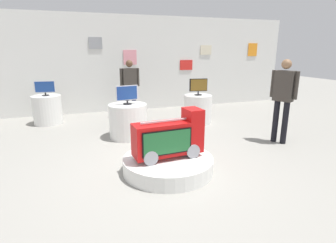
{
  "coord_description": "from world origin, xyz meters",
  "views": [
    {
      "loc": [
        -1.27,
        -4.04,
        1.95
      ],
      "look_at": [
        0.35,
        0.69,
        0.61
      ],
      "focal_mm": 28.59,
      "sensor_mm": 36.0,
      "label": 1
    }
  ],
  "objects_px": {
    "display_pedestal_center_rear": "(47,110)",
    "tv_on_right_rear": "(127,94)",
    "tv_on_left_rear": "(198,86)",
    "display_pedestal_right_rear": "(128,121)",
    "shopper_browsing_rear": "(283,95)",
    "tv_on_center_rear": "(45,88)",
    "display_pedestal_left_rear": "(198,109)",
    "shopper_browsing_near_truck": "(130,85)",
    "main_display_pedestal": "(168,164)",
    "novelty_firetruck_tv": "(169,139)"
  },
  "relations": [
    {
      "from": "novelty_firetruck_tv",
      "to": "display_pedestal_center_rear",
      "type": "height_order",
      "value": "novelty_firetruck_tv"
    },
    {
      "from": "tv_on_right_rear",
      "to": "shopper_browsing_near_truck",
      "type": "distance_m",
      "value": 1.83
    },
    {
      "from": "display_pedestal_left_rear",
      "to": "tv_on_left_rear",
      "type": "height_order",
      "value": "tv_on_left_rear"
    },
    {
      "from": "shopper_browsing_rear",
      "to": "display_pedestal_right_rear",
      "type": "bearing_deg",
      "value": 154.88
    },
    {
      "from": "display_pedestal_center_rear",
      "to": "tv_on_left_rear",
      "type": "bearing_deg",
      "value": -17.88
    },
    {
      "from": "display_pedestal_center_rear",
      "to": "tv_on_right_rear",
      "type": "relative_size",
      "value": 1.53
    },
    {
      "from": "tv_on_left_rear",
      "to": "display_pedestal_center_rear",
      "type": "xyz_separation_m",
      "value": [
        -3.88,
        1.25,
        -0.63
      ]
    },
    {
      "from": "display_pedestal_left_rear",
      "to": "tv_on_center_rear",
      "type": "bearing_deg",
      "value": 162.23
    },
    {
      "from": "tv_on_center_rear",
      "to": "main_display_pedestal",
      "type": "bearing_deg",
      "value": -61.22
    },
    {
      "from": "display_pedestal_left_rear",
      "to": "shopper_browsing_rear",
      "type": "distance_m",
      "value": 2.36
    },
    {
      "from": "shopper_browsing_rear",
      "to": "display_pedestal_left_rear",
      "type": "bearing_deg",
      "value": 115.78
    },
    {
      "from": "novelty_firetruck_tv",
      "to": "tv_on_right_rear",
      "type": "bearing_deg",
      "value": 98.56
    },
    {
      "from": "display_pedestal_left_rear",
      "to": "tv_on_center_rear",
      "type": "relative_size",
      "value": 1.48
    },
    {
      "from": "tv_on_left_rear",
      "to": "display_pedestal_right_rear",
      "type": "xyz_separation_m",
      "value": [
        -2.03,
        -0.62,
        -0.63
      ]
    },
    {
      "from": "main_display_pedestal",
      "to": "display_pedestal_right_rear",
      "type": "distance_m",
      "value": 2.03
    },
    {
      "from": "novelty_firetruck_tv",
      "to": "display_pedestal_center_rear",
      "type": "bearing_deg",
      "value": 118.99
    },
    {
      "from": "tv_on_left_rear",
      "to": "display_pedestal_center_rear",
      "type": "height_order",
      "value": "tv_on_left_rear"
    },
    {
      "from": "main_display_pedestal",
      "to": "shopper_browsing_rear",
      "type": "relative_size",
      "value": 0.84
    },
    {
      "from": "display_pedestal_right_rear",
      "to": "tv_on_center_rear",
      "type": "bearing_deg",
      "value": 134.68
    },
    {
      "from": "tv_on_left_rear",
      "to": "tv_on_center_rear",
      "type": "bearing_deg",
      "value": 162.17
    },
    {
      "from": "display_pedestal_left_rear",
      "to": "shopper_browsing_near_truck",
      "type": "xyz_separation_m",
      "value": [
        -1.62,
        1.15,
        0.6
      ]
    },
    {
      "from": "display_pedestal_center_rear",
      "to": "display_pedestal_left_rear",
      "type": "bearing_deg",
      "value": -17.83
    },
    {
      "from": "novelty_firetruck_tv",
      "to": "display_pedestal_right_rear",
      "type": "relative_size",
      "value": 1.35
    },
    {
      "from": "main_display_pedestal",
      "to": "display_pedestal_right_rear",
      "type": "bearing_deg",
      "value": 97.9
    },
    {
      "from": "display_pedestal_left_rear",
      "to": "display_pedestal_right_rear",
      "type": "relative_size",
      "value": 0.9
    },
    {
      "from": "main_display_pedestal",
      "to": "tv_on_left_rear",
      "type": "xyz_separation_m",
      "value": [
        1.75,
        2.62,
        0.89
      ]
    },
    {
      "from": "display_pedestal_left_rear",
      "to": "tv_on_center_rear",
      "type": "height_order",
      "value": "tv_on_center_rear"
    },
    {
      "from": "tv_on_center_rear",
      "to": "display_pedestal_right_rear",
      "type": "xyz_separation_m",
      "value": [
        1.85,
        -1.87,
        -0.6
      ]
    },
    {
      "from": "novelty_firetruck_tv",
      "to": "shopper_browsing_rear",
      "type": "xyz_separation_m",
      "value": [
        2.71,
        0.59,
        0.48
      ]
    },
    {
      "from": "tv_on_center_rear",
      "to": "shopper_browsing_near_truck",
      "type": "xyz_separation_m",
      "value": [
        2.26,
        -0.09,
        -0.0
      ]
    },
    {
      "from": "main_display_pedestal",
      "to": "shopper_browsing_near_truck",
      "type": "xyz_separation_m",
      "value": [
        0.13,
        3.77,
        0.86
      ]
    },
    {
      "from": "display_pedestal_center_rear",
      "to": "shopper_browsing_near_truck",
      "type": "relative_size",
      "value": 0.46
    },
    {
      "from": "main_display_pedestal",
      "to": "shopper_browsing_near_truck",
      "type": "relative_size",
      "value": 0.89
    },
    {
      "from": "novelty_firetruck_tv",
      "to": "tv_on_right_rear",
      "type": "relative_size",
      "value": 2.31
    },
    {
      "from": "display_pedestal_center_rear",
      "to": "tv_on_center_rear",
      "type": "xyz_separation_m",
      "value": [
        0.0,
        -0.0,
        0.6
      ]
    },
    {
      "from": "display_pedestal_center_rear",
      "to": "shopper_browsing_near_truck",
      "type": "distance_m",
      "value": 2.34
    },
    {
      "from": "tv_on_right_rear",
      "to": "shopper_browsing_rear",
      "type": "bearing_deg",
      "value": -25.05
    },
    {
      "from": "display_pedestal_center_rear",
      "to": "tv_on_center_rear",
      "type": "height_order",
      "value": "tv_on_center_rear"
    },
    {
      "from": "novelty_firetruck_tv",
      "to": "display_pedestal_right_rear",
      "type": "height_order",
      "value": "novelty_firetruck_tv"
    },
    {
      "from": "main_display_pedestal",
      "to": "display_pedestal_left_rear",
      "type": "height_order",
      "value": "display_pedestal_left_rear"
    },
    {
      "from": "display_pedestal_right_rear",
      "to": "tv_on_left_rear",
      "type": "bearing_deg",
      "value": 16.97
    },
    {
      "from": "tv_on_left_rear",
      "to": "novelty_firetruck_tv",
      "type": "bearing_deg",
      "value": -123.42
    },
    {
      "from": "tv_on_left_rear",
      "to": "shopper_browsing_rear",
      "type": "height_order",
      "value": "shopper_browsing_rear"
    },
    {
      "from": "display_pedestal_left_rear",
      "to": "shopper_browsing_near_truck",
      "type": "height_order",
      "value": "shopper_browsing_near_truck"
    },
    {
      "from": "tv_on_center_rear",
      "to": "tv_on_right_rear",
      "type": "distance_m",
      "value": 2.63
    },
    {
      "from": "shopper_browsing_near_truck",
      "to": "shopper_browsing_rear",
      "type": "height_order",
      "value": "shopper_browsing_rear"
    },
    {
      "from": "main_display_pedestal",
      "to": "tv_on_left_rear",
      "type": "relative_size",
      "value": 3.08
    },
    {
      "from": "tv_on_center_rear",
      "to": "display_pedestal_right_rear",
      "type": "distance_m",
      "value": 2.69
    },
    {
      "from": "display_pedestal_right_rear",
      "to": "main_display_pedestal",
      "type": "bearing_deg",
      "value": -82.1
    },
    {
      "from": "display_pedestal_center_rear",
      "to": "display_pedestal_right_rear",
      "type": "height_order",
      "value": "same"
    }
  ]
}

